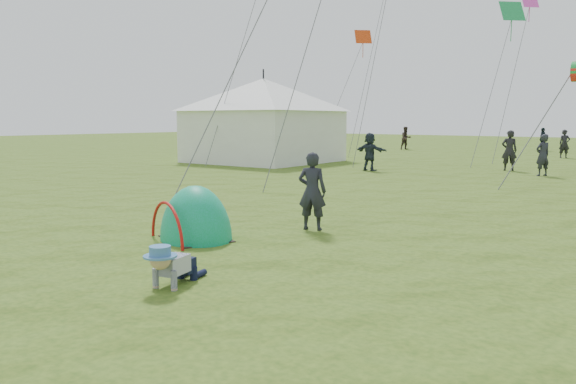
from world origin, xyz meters
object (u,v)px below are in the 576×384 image
Objects in this scene: popup_tent at (196,239)px; event_marquee at (264,117)px; standing_adult at (312,191)px; crawling_toddler at (171,264)px.

event_marquee is at bearing 145.86° from popup_tent.
event_marquee is (-11.43, 15.32, 2.29)m from popup_tent.
standing_adult is at bearing -48.38° from event_marquee.
event_marquee is at bearing 113.29° from crawling_toddler.
popup_tent is 19.24m from event_marquee.
crawling_toddler is 0.12× the size of event_marquee.
crawling_toddler is 4.35m from standing_adult.
standing_adult is (-0.77, 4.26, 0.47)m from crawling_toddler.
popup_tent is at bearing -55.14° from event_marquee.
event_marquee reaches higher than crawling_toddler.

